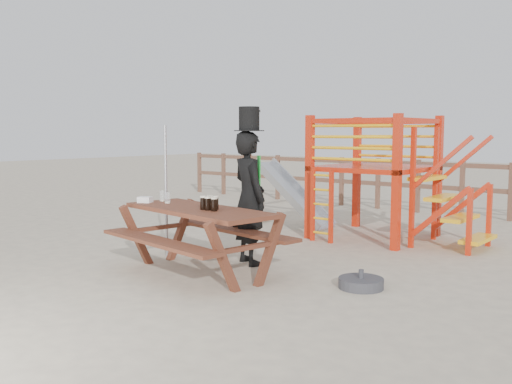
% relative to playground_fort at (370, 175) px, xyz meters
% --- Properties ---
extents(ground, '(60.00, 60.00, 0.00)m').
position_rel_playground_fort_xyz_m(ground, '(-0.12, -3.58, -1.07)').
color(ground, '#C5B699').
rests_on(ground, ground).
extents(back_fence, '(15.09, 0.09, 1.20)m').
position_rel_playground_fort_xyz_m(back_fence, '(-0.12, 3.42, -0.34)').
color(back_fence, brown).
rests_on(back_fence, ground).
extents(playground_fort, '(4.71, 1.84, 2.10)m').
position_rel_playground_fort_xyz_m(playground_fort, '(0.00, 0.00, 0.00)').
color(playground_fort, red).
rests_on(playground_fort, ground).
extents(picnic_table, '(2.40, 1.83, 0.85)m').
position_rel_playground_fort_xyz_m(picnic_table, '(-0.41, -3.74, -0.53)').
color(picnic_table, brown).
rests_on(picnic_table, ground).
extents(man_with_hat, '(0.79, 0.67, 2.16)m').
position_rel_playground_fort_xyz_m(man_with_hat, '(-0.28, -2.89, -0.10)').
color(man_with_hat, black).
rests_on(man_with_hat, ground).
extents(metal_pole, '(0.04, 0.04, 1.91)m').
position_rel_playground_fort_xyz_m(metal_pole, '(-1.52, -3.30, -0.12)').
color(metal_pole, '#B2B2B7').
rests_on(metal_pole, ground).
extents(parasol_base, '(0.53, 0.53, 0.22)m').
position_rel_playground_fort_xyz_m(parasol_base, '(1.54, -3.02, -1.01)').
color(parasol_base, '#36363B').
rests_on(parasol_base, ground).
extents(paper_bag, '(0.22, 0.20, 0.08)m').
position_rel_playground_fort_xyz_m(paper_bag, '(-1.38, -3.81, -0.18)').
color(paper_bag, white).
rests_on(paper_bag, picnic_table).
extents(stout_pints, '(0.28, 0.21, 0.17)m').
position_rel_playground_fort_xyz_m(stout_pints, '(-0.18, -3.77, -0.13)').
color(stout_pints, black).
rests_on(stout_pints, picnic_table).
extents(empty_glasses, '(0.30, 0.18, 0.15)m').
position_rel_playground_fort_xyz_m(empty_glasses, '(-1.20, -3.61, -0.15)').
color(empty_glasses, silver).
rests_on(empty_glasses, picnic_table).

